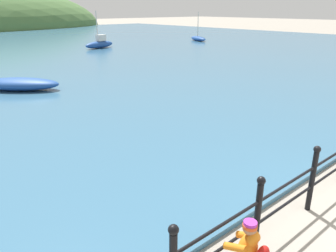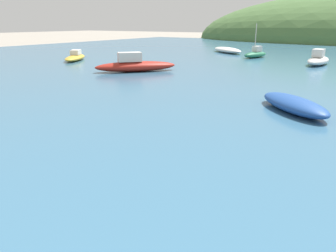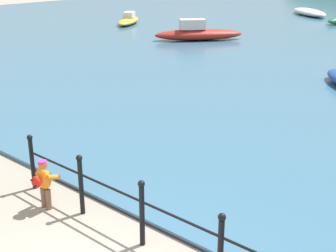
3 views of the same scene
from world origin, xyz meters
name	(u,v)px [view 2 (image 2 of 3)]	position (x,y,z in m)	size (l,w,h in m)	color
boat_far_right	(256,54)	(-8.32, 30.72, 0.43)	(1.71, 3.09, 2.88)	#287551
boat_nearest_quay	(75,57)	(-19.96, 20.63, 0.37)	(3.22, 4.11, 0.82)	gold
boat_blue_hull	(294,104)	(-1.20, 13.60, 0.35)	(3.29, 3.24, 0.51)	#1E4793
boat_mid_harbor	(227,50)	(-12.38, 34.00, 0.37)	(4.87, 4.40, 0.55)	silver
boat_white_sailboat	(135,65)	(-11.89, 18.29, 0.49)	(4.35, 4.77, 1.20)	maroon
boat_red_dinghy	(318,60)	(-2.79, 28.14, 0.47)	(1.41, 3.76, 1.15)	silver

